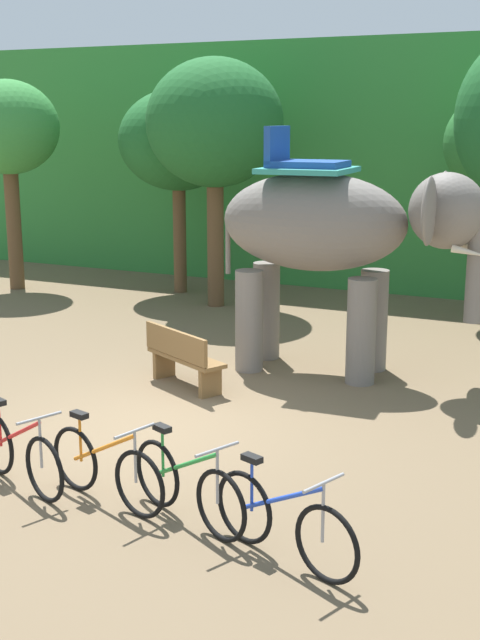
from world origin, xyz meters
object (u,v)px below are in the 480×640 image
(tree_far_left, at_px, (178,141))
(tree_left, at_px, (215,125))
(bike_orange, at_px, (106,468))
(bike_blue, at_px, (283,522))
(bike_green, at_px, (187,486))
(elephant, at_px, (334,233))
(tree_far_right, at_px, (8,130))
(bike_red, at_px, (19,453))
(wooden_bench, at_px, (182,356))

(tree_far_left, relative_size, tree_left, 0.89)
(bike_orange, bearing_deg, bike_blue, -8.84)
(bike_green, bearing_deg, bike_blue, -15.03)
(tree_left, height_order, elephant, tree_left)
(tree_far_right, height_order, bike_blue, tree_far_right)
(tree_far_left, bearing_deg, tree_left, -34.62)
(bike_red, distance_m, wooden_bench, 3.82)
(tree_left, xyz_separation_m, elephant, (3.82, -3.56, -1.56))
(tree_far_left, xyz_separation_m, bike_green, (5.62, -9.99, -3.00))
(bike_green, relative_size, wooden_bench, 1.05)
(tree_far_right, bearing_deg, wooden_bench, -34.69)
(bike_red, relative_size, wooden_bench, 1.06)
(tree_far_left, distance_m, bike_orange, 11.40)
(wooden_bench, bearing_deg, bike_orange, -72.67)
(tree_far_left, distance_m, elephant, 7.01)
(bike_orange, bearing_deg, bike_green, -1.29)
(tree_far_left, distance_m, wooden_bench, 7.69)
(bike_orange, bearing_deg, tree_left, 109.92)
(bike_green, height_order, bike_blue, same)
(bike_red, xyz_separation_m, bike_orange, (1.07, 0.06, 0.00))
(tree_left, height_order, bike_red, tree_left)
(elephant, bearing_deg, wooden_bench, -135.78)
(tree_far_left, height_order, tree_left, tree_left)
(elephant, bearing_deg, bike_green, -85.73)
(tree_far_right, distance_m, wooden_bench, 9.24)
(bike_red, bearing_deg, bike_blue, -4.81)
(tree_far_right, bearing_deg, bike_red, -50.40)
(tree_far_right, xyz_separation_m, bike_red, (7.25, -8.76, -3.24))
(tree_far_left, bearing_deg, bike_green, -60.61)
(bike_green, bearing_deg, tree_far_right, 136.80)
(tree_left, xyz_separation_m, wooden_bench, (2.09, -5.25, -3.28))
(tree_far_right, relative_size, bike_blue, 2.92)
(bike_blue, relative_size, wooden_bench, 1.06)
(tree_far_right, relative_size, bike_orange, 2.85)
(bike_orange, xyz_separation_m, wooden_bench, (-1.17, 3.75, 0.09))
(tree_far_right, distance_m, bike_blue, 14.17)
(tree_far_right, bearing_deg, bike_orange, -46.29)
(bike_red, bearing_deg, tree_far_left, 109.68)
(bike_blue, height_order, wooden_bench, bike_blue)
(tree_left, relative_size, bike_red, 3.15)
(bike_orange, bearing_deg, bike_red, -176.74)
(bike_orange, bearing_deg, tree_far_left, 115.04)
(tree_far_left, xyz_separation_m, elephant, (5.22, -4.53, -1.19))
(tree_far_right, relative_size, wooden_bench, 3.11)
(elephant, xyz_separation_m, bike_green, (0.41, -5.46, -1.82))
(elephant, distance_m, bike_orange, 5.76)
(tree_left, bearing_deg, bike_blue, -60.07)
(bike_blue, bearing_deg, elephant, 105.04)
(tree_left, relative_size, wooden_bench, 3.34)
(bike_orange, relative_size, bike_green, 1.04)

